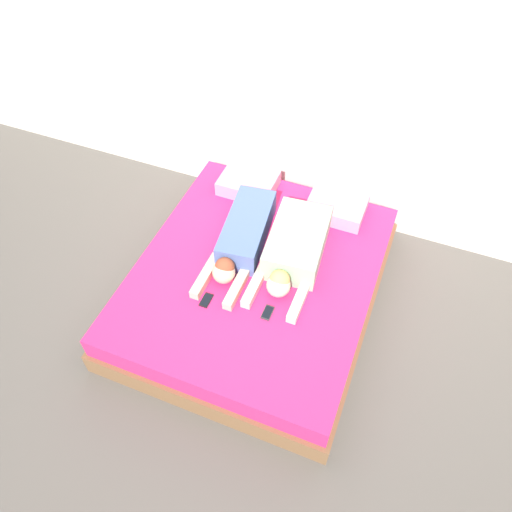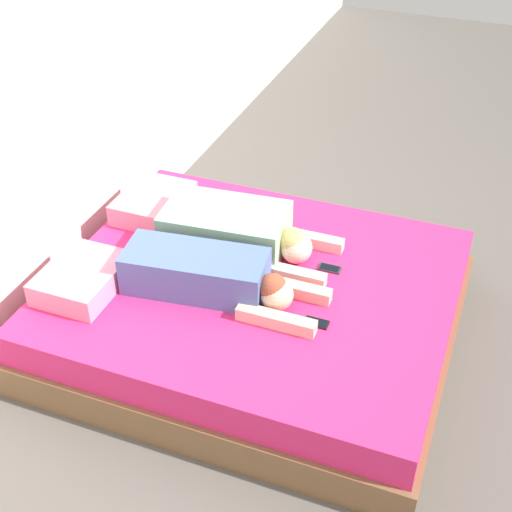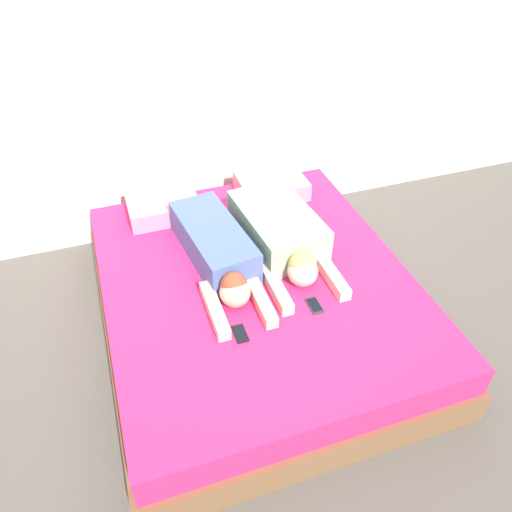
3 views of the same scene
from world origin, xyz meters
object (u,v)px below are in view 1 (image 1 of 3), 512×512
pillow_head_right (337,207)px  cell_phone_left (206,300)px  pillow_head_left (248,183)px  person_left (242,238)px  person_right (294,249)px  cell_phone_right (268,313)px  bed (256,285)px

pillow_head_right → cell_phone_left: bearing=-117.0°
pillow_head_left → cell_phone_left: size_ratio=3.86×
person_left → person_right: bearing=4.2°
pillow_head_right → cell_phone_left: size_ratio=3.86×
person_left → pillow_head_left: bearing=108.3°
pillow_head_right → person_right: size_ratio=0.47×
pillow_head_right → cell_phone_right: pillow_head_right is taller
pillow_head_left → pillow_head_right: (0.78, 0.00, 0.00)m
person_left → pillow_head_right: bearing=48.0°
bed → pillow_head_right: bearing=64.1°
bed → person_right: size_ratio=2.13×
pillow_head_left → pillow_head_right: bearing=0.0°
pillow_head_right → pillow_head_left: bearing=180.0°
bed → person_right: 0.43m
pillow_head_right → person_left: size_ratio=0.44×
bed → person_right: person_right is taller
pillow_head_right → person_left: bearing=-132.0°
bed → cell_phone_left: cell_phone_left is taller
pillow_head_right → cell_phone_left: pillow_head_right is taller
cell_phone_right → pillow_head_left: bearing=118.2°
pillow_head_right → cell_phone_right: (-0.17, -1.14, -0.06)m
cell_phone_left → cell_phone_right: 0.45m
person_right → cell_phone_left: person_right is taller
pillow_head_left → person_right: person_right is taller
pillow_head_left → cell_phone_right: (0.61, -1.14, -0.06)m
pillow_head_left → person_right: 0.87m
bed → pillow_head_right: (0.39, 0.81, 0.26)m
pillow_head_right → person_right: person_right is taller
bed → pillow_head_left: (-0.39, 0.81, 0.26)m
bed → cell_phone_left: bearing=-119.0°
pillow_head_left → pillow_head_right: same height
person_right → pillow_head_left: bearing=135.8°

